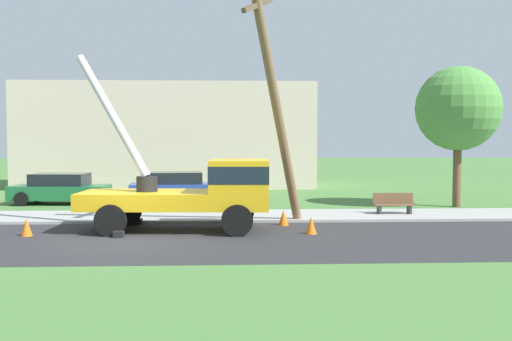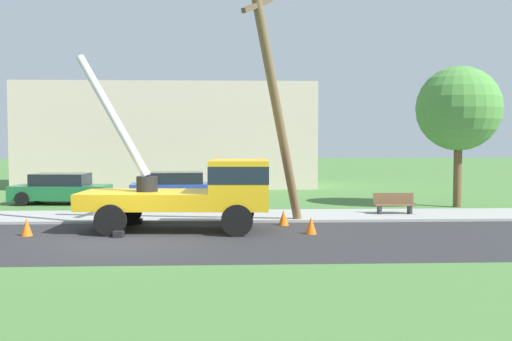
{
  "view_description": "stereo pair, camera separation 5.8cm",
  "coord_description": "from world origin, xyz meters",
  "px_view_note": "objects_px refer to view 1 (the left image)",
  "views": [
    {
      "loc": [
        3.05,
        -18.23,
        3.1
      ],
      "look_at": [
        4.05,
        2.02,
        1.99
      ],
      "focal_mm": 42.76,
      "sensor_mm": 36.0,
      "label": 1
    },
    {
      "loc": [
        3.11,
        -18.24,
        3.1
      ],
      "look_at": [
        4.05,
        2.02,
        1.99
      ],
      "focal_mm": 42.76,
      "sensor_mm": 36.0,
      "label": 2
    }
  ],
  "objects_px": {
    "traffic_cone_ahead": "(311,225)",
    "roadside_tree_near": "(458,109)",
    "utility_truck": "(201,188)",
    "traffic_cone_curbside": "(284,217)",
    "parked_sedan_blue": "(177,187)",
    "parked_sedan_green": "(60,189)",
    "park_bench": "(394,204)",
    "traffic_cone_behind": "(27,227)",
    "leaning_utility_pole": "(275,101)"
  },
  "relations": [
    {
      "from": "utility_truck",
      "to": "park_bench",
      "type": "bearing_deg",
      "value": 24.24
    },
    {
      "from": "utility_truck",
      "to": "parked_sedan_green",
      "type": "relative_size",
      "value": 1.49
    },
    {
      "from": "leaning_utility_pole",
      "to": "park_bench",
      "type": "height_order",
      "value": "leaning_utility_pole"
    },
    {
      "from": "traffic_cone_behind",
      "to": "parked_sedan_blue",
      "type": "distance_m",
      "value": 10.9
    },
    {
      "from": "traffic_cone_behind",
      "to": "traffic_cone_curbside",
      "type": "height_order",
      "value": "same"
    },
    {
      "from": "leaning_utility_pole",
      "to": "traffic_cone_ahead",
      "type": "xyz_separation_m",
      "value": [
        1.02,
        -1.61,
        -4.06
      ]
    },
    {
      "from": "traffic_cone_behind",
      "to": "park_bench",
      "type": "bearing_deg",
      "value": 18.27
    },
    {
      "from": "traffic_cone_curbside",
      "to": "parked_sedan_green",
      "type": "bearing_deg",
      "value": 142.93
    },
    {
      "from": "utility_truck",
      "to": "parked_sedan_blue",
      "type": "height_order",
      "value": "utility_truck"
    },
    {
      "from": "traffic_cone_ahead",
      "to": "park_bench",
      "type": "bearing_deg",
      "value": 47.89
    },
    {
      "from": "utility_truck",
      "to": "traffic_cone_ahead",
      "type": "relative_size",
      "value": 12.05
    },
    {
      "from": "utility_truck",
      "to": "leaning_utility_pole",
      "type": "bearing_deg",
      "value": 14.93
    },
    {
      "from": "utility_truck",
      "to": "traffic_cone_behind",
      "type": "relative_size",
      "value": 12.05
    },
    {
      "from": "traffic_cone_behind",
      "to": "parked_sedan_green",
      "type": "xyz_separation_m",
      "value": [
        -1.43,
        9.26,
        0.43
      ]
    },
    {
      "from": "traffic_cone_curbside",
      "to": "parked_sedan_green",
      "type": "height_order",
      "value": "parked_sedan_green"
    },
    {
      "from": "leaning_utility_pole",
      "to": "traffic_cone_curbside",
      "type": "distance_m",
      "value": 4.09
    },
    {
      "from": "leaning_utility_pole",
      "to": "traffic_cone_ahead",
      "type": "height_order",
      "value": "leaning_utility_pole"
    },
    {
      "from": "traffic_cone_behind",
      "to": "parked_sedan_green",
      "type": "relative_size",
      "value": 0.12
    },
    {
      "from": "parked_sedan_green",
      "to": "roadside_tree_near",
      "type": "height_order",
      "value": "roadside_tree_near"
    },
    {
      "from": "leaning_utility_pole",
      "to": "park_bench",
      "type": "relative_size",
      "value": 5.31
    },
    {
      "from": "traffic_cone_ahead",
      "to": "traffic_cone_behind",
      "type": "relative_size",
      "value": 1.0
    },
    {
      "from": "utility_truck",
      "to": "roadside_tree_near",
      "type": "xyz_separation_m",
      "value": [
        11.07,
        6.27,
        2.93
      ]
    },
    {
      "from": "traffic_cone_curbside",
      "to": "park_bench",
      "type": "bearing_deg",
      "value": 26.88
    },
    {
      "from": "traffic_cone_ahead",
      "to": "roadside_tree_near",
      "type": "height_order",
      "value": "roadside_tree_near"
    },
    {
      "from": "traffic_cone_behind",
      "to": "parked_sedan_green",
      "type": "height_order",
      "value": "parked_sedan_green"
    },
    {
      "from": "utility_truck",
      "to": "parked_sedan_blue",
      "type": "distance_m",
      "value": 9.44
    },
    {
      "from": "park_bench",
      "to": "roadside_tree_near",
      "type": "relative_size",
      "value": 0.26
    },
    {
      "from": "parked_sedan_green",
      "to": "park_bench",
      "type": "distance_m",
      "value": 15.14
    },
    {
      "from": "park_bench",
      "to": "roadside_tree_near",
      "type": "height_order",
      "value": "roadside_tree_near"
    },
    {
      "from": "utility_truck",
      "to": "traffic_cone_behind",
      "type": "distance_m",
      "value": 5.61
    },
    {
      "from": "traffic_cone_curbside",
      "to": "roadside_tree_near",
      "type": "height_order",
      "value": "roadside_tree_near"
    },
    {
      "from": "utility_truck",
      "to": "leaning_utility_pole",
      "type": "xyz_separation_m",
      "value": [
        2.54,
        0.68,
        2.93
      ]
    },
    {
      "from": "traffic_cone_ahead",
      "to": "park_bench",
      "type": "relative_size",
      "value": 0.35
    },
    {
      "from": "traffic_cone_ahead",
      "to": "parked_sedan_blue",
      "type": "height_order",
      "value": "parked_sedan_blue"
    },
    {
      "from": "utility_truck",
      "to": "parked_sedan_blue",
      "type": "relative_size",
      "value": 1.5
    },
    {
      "from": "parked_sedan_blue",
      "to": "roadside_tree_near",
      "type": "xyz_separation_m",
      "value": [
        12.63,
        -3.01,
        3.63
      ]
    },
    {
      "from": "traffic_cone_behind",
      "to": "park_bench",
      "type": "height_order",
      "value": "park_bench"
    },
    {
      "from": "leaning_utility_pole",
      "to": "traffic_cone_behind",
      "type": "xyz_separation_m",
      "value": [
        -7.96,
        -1.57,
        -4.06
      ]
    },
    {
      "from": "leaning_utility_pole",
      "to": "park_bench",
      "type": "distance_m",
      "value": 6.79
    },
    {
      "from": "traffic_cone_curbside",
      "to": "roadside_tree_near",
      "type": "xyz_separation_m",
      "value": [
        8.21,
        5.24,
        4.06
      ]
    },
    {
      "from": "utility_truck",
      "to": "traffic_cone_curbside",
      "type": "xyz_separation_m",
      "value": [
        2.86,
        1.03,
        -1.13
      ]
    },
    {
      "from": "traffic_cone_curbside",
      "to": "parked_sedan_blue",
      "type": "bearing_deg",
      "value": 118.13
    },
    {
      "from": "traffic_cone_behind",
      "to": "traffic_cone_ahead",
      "type": "bearing_deg",
      "value": -0.27
    },
    {
      "from": "roadside_tree_near",
      "to": "parked_sedan_blue",
      "type": "bearing_deg",
      "value": 166.57
    },
    {
      "from": "traffic_cone_behind",
      "to": "leaning_utility_pole",
      "type": "bearing_deg",
      "value": 11.17
    },
    {
      "from": "traffic_cone_ahead",
      "to": "park_bench",
      "type": "height_order",
      "value": "park_bench"
    },
    {
      "from": "traffic_cone_behind",
      "to": "park_bench",
      "type": "xyz_separation_m",
      "value": [
        12.85,
        4.24,
        0.18
      ]
    },
    {
      "from": "traffic_cone_curbside",
      "to": "traffic_cone_ahead",
      "type": "bearing_deg",
      "value": -70.39
    },
    {
      "from": "traffic_cone_curbside",
      "to": "park_bench",
      "type": "height_order",
      "value": "park_bench"
    },
    {
      "from": "utility_truck",
      "to": "parked_sedan_green",
      "type": "bearing_deg",
      "value": 129.32
    }
  ]
}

